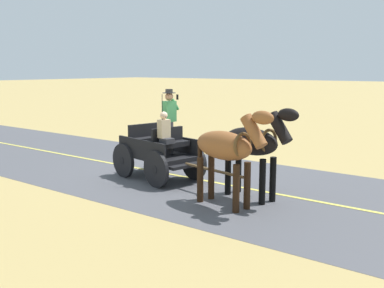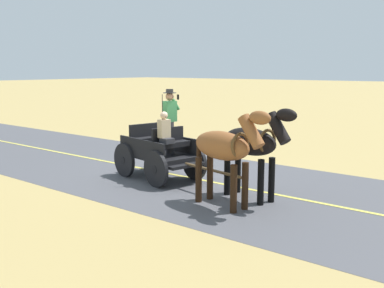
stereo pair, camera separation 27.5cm
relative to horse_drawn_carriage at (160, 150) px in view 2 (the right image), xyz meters
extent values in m
plane|color=tan|center=(-0.58, -0.10, -0.82)|extent=(200.00, 200.00, 0.00)
cube|color=#4C4C51|center=(-0.58, -0.10, -0.81)|extent=(6.32, 160.00, 0.01)
cube|color=#DBCC4C|center=(-0.58, -0.10, -0.81)|extent=(0.12, 160.00, 0.00)
cube|color=black|center=(-0.01, -0.08, -0.16)|extent=(1.59, 2.39, 0.12)
cube|color=black|center=(-0.57, 0.02, 0.12)|extent=(0.45, 2.06, 0.44)
cube|color=black|center=(0.55, -0.19, 0.12)|extent=(0.45, 2.06, 0.44)
cube|color=black|center=(0.22, 1.12, -0.26)|extent=(1.11, 0.44, 0.08)
cube|color=black|center=(-0.24, -1.26, -0.34)|extent=(0.74, 0.33, 0.06)
cube|color=black|center=(0.10, 0.51, 0.22)|extent=(1.07, 0.55, 0.14)
cube|color=black|center=(0.07, 0.33, 0.44)|extent=(1.02, 0.27, 0.44)
cube|color=black|center=(-0.11, -0.57, 0.22)|extent=(1.07, 0.55, 0.14)
cube|color=black|center=(-0.14, -0.75, 0.44)|extent=(1.02, 0.27, 0.44)
cylinder|color=black|center=(-0.51, 0.80, -0.34)|extent=(0.28, 0.96, 0.96)
cylinder|color=black|center=(-0.51, 0.80, -0.34)|extent=(0.16, 0.23, 0.21)
cylinder|color=black|center=(0.77, 0.55, -0.34)|extent=(0.28, 0.96, 0.96)
cylinder|color=black|center=(0.77, 0.55, -0.34)|extent=(0.16, 0.23, 0.21)
cylinder|color=black|center=(-0.80, -0.72, -0.34)|extent=(0.28, 0.96, 0.96)
cylinder|color=black|center=(-0.80, -0.72, -0.34)|extent=(0.16, 0.23, 0.21)
cylinder|color=black|center=(0.48, -0.96, -0.34)|extent=(0.28, 0.96, 0.96)
cylinder|color=black|center=(0.48, -0.96, -0.34)|extent=(0.16, 0.23, 0.21)
cylinder|color=brown|center=(0.40, 2.08, -0.21)|extent=(0.45, 1.98, 0.07)
cylinder|color=black|center=(0.40, 0.45, 0.92)|extent=(0.02, 0.02, 1.30)
cylinder|color=#2D2D33|center=(-0.10, 0.27, 0.35)|extent=(0.22, 0.22, 0.90)
cube|color=#387F47|center=(-0.10, 0.27, 1.08)|extent=(0.38, 0.28, 0.56)
sphere|color=#9E7051|center=(-0.10, 0.27, 1.48)|extent=(0.22, 0.22, 0.22)
cylinder|color=black|center=(-0.10, 0.27, 1.58)|extent=(0.36, 0.36, 0.01)
cylinder|color=black|center=(-0.10, 0.27, 1.63)|extent=(0.20, 0.20, 0.10)
cylinder|color=#387F47|center=(-0.27, 0.34, 1.26)|extent=(0.27, 0.13, 0.32)
cube|color=black|center=(-0.32, 0.37, 1.46)|extent=(0.03, 0.07, 0.14)
cube|color=#2D2D33|center=(0.37, 0.58, 0.36)|extent=(0.34, 0.37, 0.14)
cube|color=tan|center=(0.35, 0.46, 0.67)|extent=(0.33, 0.25, 0.48)
sphere|color=beige|center=(0.35, 0.46, 1.02)|extent=(0.20, 0.20, 0.20)
ellipsoid|color=black|center=(0.11, 2.95, 0.55)|extent=(0.87, 1.64, 0.64)
cylinder|color=black|center=(0.05, 3.52, -0.29)|extent=(0.15, 0.15, 1.05)
cylinder|color=black|center=(0.40, 3.45, -0.29)|extent=(0.15, 0.15, 1.05)
cylinder|color=black|center=(-0.18, 2.45, -0.29)|extent=(0.15, 0.15, 1.05)
cylinder|color=black|center=(0.18, 2.38, -0.29)|extent=(0.15, 0.15, 1.05)
cylinder|color=black|center=(0.28, 3.77, 0.95)|extent=(0.39, 0.69, 0.73)
ellipsoid|color=black|center=(0.33, 3.99, 1.26)|extent=(0.33, 0.57, 0.28)
cube|color=black|center=(0.28, 3.75, 0.99)|extent=(0.16, 0.50, 0.56)
cylinder|color=black|center=(-0.04, 2.22, 0.25)|extent=(0.11, 0.11, 0.70)
torus|color=brown|center=(0.22, 3.48, 0.63)|extent=(0.55, 0.18, 0.55)
ellipsoid|color=brown|center=(0.99, 2.78, 0.55)|extent=(0.79, 1.63, 0.64)
cylinder|color=black|center=(0.90, 3.35, -0.29)|extent=(0.15, 0.15, 1.05)
cylinder|color=black|center=(1.26, 3.29, -0.29)|extent=(0.15, 0.15, 1.05)
cylinder|color=black|center=(0.73, 2.27, -0.29)|extent=(0.15, 0.15, 1.05)
cylinder|color=black|center=(1.09, 2.21, -0.29)|extent=(0.15, 0.15, 1.05)
cylinder|color=brown|center=(1.12, 3.61, 0.95)|extent=(0.36, 0.68, 0.73)
ellipsoid|color=brown|center=(1.16, 3.83, 1.26)|extent=(0.30, 0.57, 0.28)
cube|color=black|center=(1.12, 3.59, 0.99)|extent=(0.14, 0.51, 0.56)
cylinder|color=black|center=(0.88, 2.05, 0.25)|extent=(0.11, 0.11, 0.70)
torus|color=brown|center=(1.08, 3.32, 0.63)|extent=(0.55, 0.15, 0.55)
camera|label=1|loc=(9.25, 8.30, 2.24)|focal=42.59mm
camera|label=2|loc=(9.08, 8.51, 2.24)|focal=42.59mm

